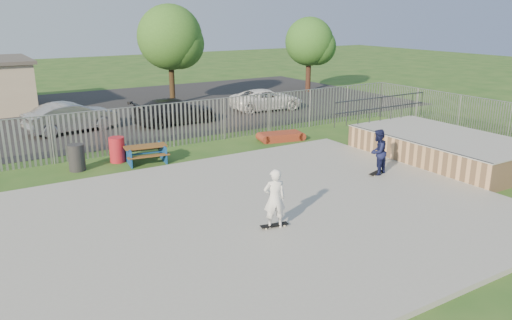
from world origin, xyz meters
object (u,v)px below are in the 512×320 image
skater_white (275,199)px  skater_navy (378,152)px  funbox (281,136)px  trash_bin_red (117,150)px  tree_right (309,42)px  trash_bin_grey (77,158)px  car_dark (175,111)px  car_silver (72,117)px  tree_mid (170,37)px  picnic_table (146,154)px  car_white (267,99)px

skater_white → skater_navy: bearing=-141.2°
funbox → trash_bin_red: 7.76m
skater_navy → tree_right: bearing=-138.5°
trash_bin_grey → car_dark: size_ratio=0.22×
car_silver → skater_navy: (7.85, -13.60, 0.22)m
car_silver → skater_navy: bearing=-159.4°
tree_mid → car_silver: bearing=-147.1°
tree_mid → skater_white: size_ratio=3.81×
car_dark → skater_white: (-3.23, -14.61, 0.29)m
funbox → tree_right: 16.07m
trash_bin_grey → tree_mid: tree_mid is taller
picnic_table → car_silver: size_ratio=0.40×
funbox → tree_right: (10.53, 11.60, 3.58)m
trash_bin_grey → car_dark: (6.56, 5.87, 0.19)m
car_dark → car_white: bearing=-85.2°
tree_right → skater_white: tree_right is taller
skater_navy → skater_white: same height
picnic_table → tree_right: 21.17m
car_silver → tree_mid: 9.66m
picnic_table → car_dark: 7.37m
car_white → skater_navy: skater_navy is taller
car_dark → skater_white: size_ratio=2.80×
picnic_table → car_silver: bearing=107.9°
car_silver → skater_white: bearing=177.9°
trash_bin_red → skater_white: (1.66, -9.06, 0.48)m
funbox → car_dark: (-2.85, 6.12, 0.52)m
trash_bin_red → tree_mid: (7.19, 11.38, 3.83)m
car_white → funbox: bearing=158.4°
skater_navy → skater_white: (-5.85, -1.96, 0.00)m
picnic_table → trash_bin_grey: (-2.64, 0.36, 0.16)m
car_white → tree_mid: size_ratio=0.72×
skater_navy → trash_bin_grey: bearing=-54.3°
trash_bin_red → skater_navy: size_ratio=0.61×
trash_bin_grey → skater_navy: (9.19, -6.79, 0.48)m
trash_bin_grey → car_dark: bearing=41.8°
car_white → tree_mid: tree_mid is taller
skater_white → tree_right: bearing=-109.2°
trash_bin_grey → car_dark: 8.81m
car_white → car_silver: bearing=95.5°
car_silver → skater_navy: skater_navy is taller
trash_bin_red → skater_navy: (7.51, -7.10, 0.48)m
tree_mid → picnic_table: bearing=-117.3°
tree_mid → car_white: bearing=-50.4°
picnic_table → tree_right: bearing=41.7°
car_silver → skater_white: size_ratio=2.71×
skater_navy → skater_white: bearing=0.6°
trash_bin_grey → skater_navy: bearing=-36.4°
car_white → tree_mid: (-4.19, 5.06, 3.68)m
picnic_table → tree_right: tree_right is taller
trash_bin_grey → tree_right: size_ratio=0.19×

